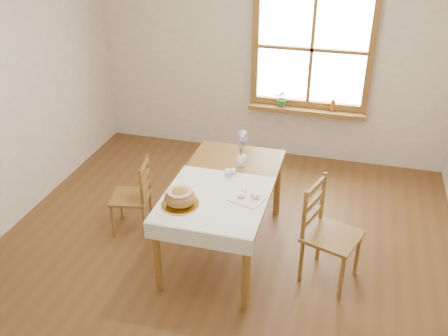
# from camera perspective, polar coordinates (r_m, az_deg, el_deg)

# --- Properties ---
(ground) EXTENTS (5.00, 5.00, 0.00)m
(ground) POSITION_cam_1_polar(r_m,az_deg,el_deg) (4.80, -0.97, -11.14)
(ground) COLOR brown
(ground) RESTS_ON ground
(room_walls) EXTENTS (4.60, 5.10, 2.65)m
(room_walls) POSITION_cam_1_polar(r_m,az_deg,el_deg) (3.93, -1.17, 8.30)
(room_walls) COLOR silver
(room_walls) RESTS_ON ground
(window) EXTENTS (1.46, 0.08, 1.46)m
(window) POSITION_cam_1_polar(r_m,az_deg,el_deg) (6.24, 10.03, 13.21)
(window) COLOR olive
(window) RESTS_ON ground
(window_sill) EXTENTS (1.46, 0.20, 0.05)m
(window_sill) POSITION_cam_1_polar(r_m,az_deg,el_deg) (6.42, 9.38, 6.52)
(window_sill) COLOR olive
(window_sill) RESTS_ON ground
(dining_table) EXTENTS (0.90, 1.60, 0.75)m
(dining_table) POSITION_cam_1_polar(r_m,az_deg,el_deg) (4.65, 0.00, -2.54)
(dining_table) COLOR olive
(dining_table) RESTS_ON ground
(table_linen) EXTENTS (0.91, 0.99, 0.01)m
(table_linen) POSITION_cam_1_polar(r_m,az_deg,el_deg) (4.35, -1.06, -3.53)
(table_linen) COLOR white
(table_linen) RESTS_ON dining_table
(chair_left) EXTENTS (0.45, 0.44, 0.80)m
(chair_left) POSITION_cam_1_polar(r_m,az_deg,el_deg) (5.15, -10.67, -3.17)
(chair_left) COLOR olive
(chair_left) RESTS_ON ground
(chair_right) EXTENTS (0.58, 0.57, 0.95)m
(chair_right) POSITION_cam_1_polar(r_m,az_deg,el_deg) (4.49, 12.30, -7.48)
(chair_right) COLOR olive
(chair_right) RESTS_ON ground
(bread_plate) EXTENTS (0.33, 0.33, 0.02)m
(bread_plate) POSITION_cam_1_polar(r_m,az_deg,el_deg) (4.27, -5.01, -4.16)
(bread_plate) COLOR white
(bread_plate) RESTS_ON table_linen
(bread_loaf) EXTENTS (0.27, 0.27, 0.15)m
(bread_loaf) POSITION_cam_1_polar(r_m,az_deg,el_deg) (4.23, -5.06, -3.22)
(bread_loaf) COLOR olive
(bread_loaf) RESTS_ON bread_plate
(egg_napkin) EXTENTS (0.34, 0.31, 0.01)m
(egg_napkin) POSITION_cam_1_polar(r_m,az_deg,el_deg) (4.34, 2.65, -3.47)
(egg_napkin) COLOR white
(egg_napkin) RESTS_ON table_linen
(eggs) EXTENTS (0.26, 0.25, 0.05)m
(eggs) POSITION_cam_1_polar(r_m,az_deg,el_deg) (4.33, 2.66, -3.13)
(eggs) COLOR silver
(eggs) RESTS_ON egg_napkin
(salt_shaker) EXTENTS (0.06, 0.06, 0.10)m
(salt_shaker) POSITION_cam_1_polar(r_m,az_deg,el_deg) (4.63, 0.43, -0.59)
(salt_shaker) COLOR white
(salt_shaker) RESTS_ON table_linen
(pepper_shaker) EXTENTS (0.06, 0.06, 0.09)m
(pepper_shaker) POSITION_cam_1_polar(r_m,az_deg,el_deg) (4.66, 1.07, -0.48)
(pepper_shaker) COLOR white
(pepper_shaker) RESTS_ON table_linen
(flower_vase) EXTENTS (0.10, 0.10, 0.10)m
(flower_vase) POSITION_cam_1_polar(r_m,az_deg,el_deg) (4.87, 2.01, 0.82)
(flower_vase) COLOR white
(flower_vase) RESTS_ON dining_table
(lavender_bouquet) EXTENTS (0.16, 0.16, 0.29)m
(lavender_bouquet) POSITION_cam_1_polar(r_m,az_deg,el_deg) (4.78, 2.05, 2.89)
(lavender_bouquet) COLOR #795DA5
(lavender_bouquet) RESTS_ON flower_vase
(potted_plant) EXTENTS (0.20, 0.22, 0.17)m
(potted_plant) POSITION_cam_1_polar(r_m,az_deg,el_deg) (6.41, 6.70, 7.74)
(potted_plant) COLOR #2F6B2A
(potted_plant) RESTS_ON window_sill
(amber_bottle) EXTENTS (0.06, 0.06, 0.16)m
(amber_bottle) POSITION_cam_1_polar(r_m,az_deg,el_deg) (6.36, 12.34, 7.02)
(amber_bottle) COLOR #A6521E
(amber_bottle) RESTS_ON window_sill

